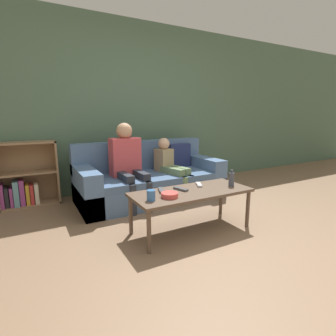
# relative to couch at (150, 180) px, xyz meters

# --- Properties ---
(ground_plane) EXTENTS (22.00, 22.00, 0.00)m
(ground_plane) POSITION_rel_couch_xyz_m (0.10, -1.63, -0.27)
(ground_plane) COLOR #84664C
(wall_back) EXTENTS (12.00, 0.06, 2.60)m
(wall_back) POSITION_rel_couch_xyz_m (0.10, 0.70, 1.03)
(wall_back) COLOR #4C6B56
(wall_back) RESTS_ON ground_plane
(couch) EXTENTS (2.02, 0.90, 0.81)m
(couch) POSITION_rel_couch_xyz_m (0.00, 0.00, 0.00)
(couch) COLOR #4C6B93
(couch) RESTS_ON ground_plane
(bookshelf) EXTENTS (0.73, 0.28, 0.85)m
(bookshelf) POSITION_rel_couch_xyz_m (-1.58, 0.54, 0.07)
(bookshelf) COLOR #8E7051
(bookshelf) RESTS_ON ground_plane
(coffee_table) EXTENTS (1.25, 0.52, 0.43)m
(coffee_table) POSITION_rel_couch_xyz_m (-0.08, -1.17, 0.12)
(coffee_table) COLOR brown
(coffee_table) RESTS_ON ground_plane
(person_adult) EXTENTS (0.40, 0.64, 1.09)m
(person_adult) POSITION_rel_couch_xyz_m (-0.37, -0.08, 0.35)
(person_adult) COLOR #282D38
(person_adult) RESTS_ON ground_plane
(person_child) EXTENTS (0.36, 0.65, 0.87)m
(person_child) POSITION_rel_couch_xyz_m (0.26, -0.14, 0.22)
(person_child) COLOR #66845B
(person_child) RESTS_ON ground_plane
(cup_near) EXTENTS (0.08, 0.08, 0.10)m
(cup_near) POSITION_rel_couch_xyz_m (-0.57, -1.25, 0.21)
(cup_near) COLOR #3D70B2
(cup_near) RESTS_ON coffee_table
(tv_remote_0) EXTENTS (0.10, 0.18, 0.02)m
(tv_remote_0) POSITION_rel_couch_xyz_m (-0.36, -1.04, 0.18)
(tv_remote_0) COLOR #47474C
(tv_remote_0) RESTS_ON coffee_table
(tv_remote_1) EXTENTS (0.12, 0.17, 0.02)m
(tv_remote_1) POSITION_rel_couch_xyz_m (0.10, -1.05, 0.18)
(tv_remote_1) COLOR #B7B7BC
(tv_remote_1) RESTS_ON coffee_table
(tv_remote_2) EXTENTS (0.10, 0.18, 0.02)m
(tv_remote_2) POSITION_rel_couch_xyz_m (-0.16, -1.10, 0.18)
(tv_remote_2) COLOR #47474C
(tv_remote_2) RESTS_ON coffee_table
(snack_bowl) EXTENTS (0.16, 0.16, 0.05)m
(snack_bowl) POSITION_rel_couch_xyz_m (-0.38, -1.25, 0.19)
(snack_bowl) COLOR #DB4C47
(snack_bowl) RESTS_ON coffee_table
(bottle) EXTENTS (0.06, 0.06, 0.18)m
(bottle) POSITION_rel_couch_xyz_m (0.40, -1.23, 0.24)
(bottle) COLOR #424756
(bottle) RESTS_ON coffee_table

